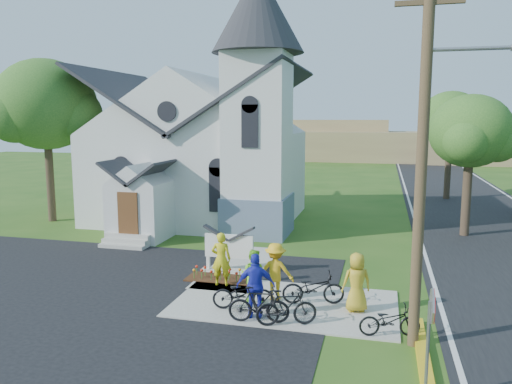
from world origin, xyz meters
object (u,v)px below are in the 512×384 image
(bike_1, at_px, (259,305))
(cyclist_4, at_px, (357,282))
(utility_pole, at_px, (426,138))
(stop_sign, at_px, (431,321))
(cyclist_1, at_px, (253,275))
(bike_3, at_px, (286,307))
(bike_4, at_px, (390,321))
(cyclist_2, at_px, (256,286))
(church_sign, at_px, (229,247))
(bike_0, at_px, (243,293))
(cyclist_0, at_px, (221,259))
(cyclist_3, at_px, (275,271))
(bike_2, at_px, (313,288))

(bike_1, xyz_separation_m, cyclist_4, (2.66, 1.57, 0.38))
(utility_pole, distance_m, stop_sign, 4.52)
(cyclist_1, distance_m, bike_3, 2.14)
(cyclist_1, bearing_deg, bike_4, 163.89)
(bike_1, distance_m, cyclist_4, 3.12)
(cyclist_2, xyz_separation_m, cyclist_4, (2.84, 1.23, -0.06))
(bike_1, bearing_deg, bike_3, -98.38)
(church_sign, distance_m, bike_1, 4.97)
(stop_sign, bearing_deg, cyclist_2, 143.69)
(stop_sign, distance_m, bike_0, 6.53)
(church_sign, height_order, utility_pole, utility_pole)
(utility_pole, xyz_separation_m, bike_1, (-4.30, 0.30, -4.82))
(utility_pole, bearing_deg, bike_3, 175.09)
(cyclist_2, bearing_deg, utility_pole, 159.97)
(church_sign, relative_size, cyclist_0, 1.16)
(cyclist_1, height_order, bike_1, cyclist_1)
(cyclist_1, distance_m, cyclist_2, 1.32)
(cyclist_2, bearing_deg, stop_sign, 131.79)
(cyclist_0, xyz_separation_m, cyclist_3, (2.13, -0.85, -0.02))
(cyclist_2, distance_m, cyclist_3, 1.66)
(bike_2, bearing_deg, bike_1, 130.94)
(bike_4, bearing_deg, utility_pole, -127.95)
(cyclist_1, bearing_deg, utility_pole, 163.38)
(church_sign, relative_size, bike_1, 1.24)
(bike_3, xyz_separation_m, bike_4, (2.83, 0.00, -0.09))
(church_sign, xyz_separation_m, bike_2, (3.58, -2.54, -0.46))
(utility_pole, relative_size, cyclist_1, 5.84)
(utility_pole, relative_size, cyclist_4, 5.50)
(church_sign, xyz_separation_m, cyclist_0, (0.20, -1.57, -0.03))
(church_sign, relative_size, bike_4, 1.34)
(stop_sign, height_order, bike_0, stop_sign)
(utility_pole, bearing_deg, cyclist_4, 131.09)
(bike_0, relative_size, bike_4, 1.14)
(church_sign, distance_m, cyclist_1, 3.27)
(bike_0, relative_size, cyclist_4, 1.03)
(cyclist_0, height_order, bike_1, cyclist_0)
(cyclist_2, bearing_deg, bike_1, 105.48)
(cyclist_1, relative_size, bike_2, 0.87)
(utility_pole, height_order, bike_2, utility_pole)
(stop_sign, bearing_deg, cyclist_1, 137.16)
(bike_2, xyz_separation_m, bike_4, (2.32, -1.86, -0.08))
(cyclist_0, bearing_deg, cyclist_4, 156.14)
(bike_1, height_order, bike_3, bike_1)
(stop_sign, relative_size, bike_3, 1.42)
(utility_pole, distance_m, cyclist_0, 8.35)
(cyclist_1, xyz_separation_m, bike_1, (0.58, -1.59, -0.32))
(bike_1, height_order, cyclist_4, cyclist_4)
(stop_sign, bearing_deg, bike_1, 145.52)
(cyclist_0, xyz_separation_m, cyclist_1, (1.48, -1.24, -0.09))
(church_sign, distance_m, cyclist_3, 3.36)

